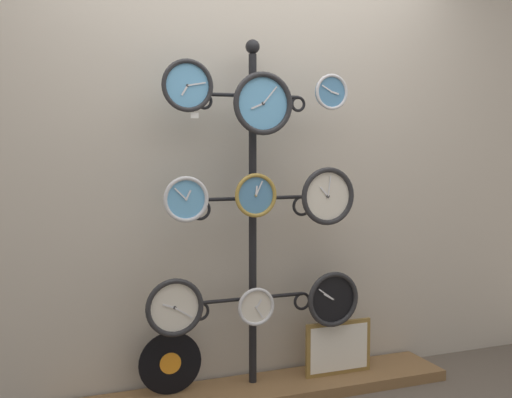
{
  "coord_description": "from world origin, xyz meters",
  "views": [
    {
      "loc": [
        -1.12,
        -2.57,
        1.32
      ],
      "look_at": [
        0.0,
        0.36,
        1.07
      ],
      "focal_mm": 42.0,
      "sensor_mm": 36.0,
      "label": 1
    }
  ],
  "objects_px": {
    "clock_middle_left": "(186,199)",
    "clock_middle_center": "(255,195)",
    "clock_top_center": "(263,104)",
    "clock_bottom_left": "(175,307)",
    "picture_frame": "(338,348)",
    "clock_bottom_center": "(256,307)",
    "clock_top_right": "(331,92)",
    "vinyl_record": "(170,363)",
    "clock_bottom_right": "(333,299)",
    "display_stand": "(253,285)",
    "clock_middle_right": "(328,196)",
    "clock_top_left": "(187,86)"
  },
  "relations": [
    {
      "from": "clock_middle_left",
      "to": "clock_middle_center",
      "type": "distance_m",
      "value": 0.37
    },
    {
      "from": "clock_top_center",
      "to": "clock_middle_left",
      "type": "xyz_separation_m",
      "value": [
        -0.41,
        -0.0,
        -0.48
      ]
    },
    {
      "from": "clock_bottom_left",
      "to": "picture_frame",
      "type": "relative_size",
      "value": 0.74
    },
    {
      "from": "clock_middle_center",
      "to": "clock_bottom_center",
      "type": "relative_size",
      "value": 1.12
    },
    {
      "from": "clock_top_right",
      "to": "vinyl_record",
      "type": "distance_m",
      "value": 1.66
    },
    {
      "from": "clock_bottom_left",
      "to": "picture_frame",
      "type": "xyz_separation_m",
      "value": [
        0.94,
        0.02,
        -0.33
      ]
    },
    {
      "from": "clock_top_right",
      "to": "clock_bottom_right",
      "type": "distance_m",
      "value": 1.13
    },
    {
      "from": "display_stand",
      "to": "clock_bottom_center",
      "type": "height_order",
      "value": "display_stand"
    },
    {
      "from": "clock_bottom_center",
      "to": "clock_bottom_right",
      "type": "bearing_deg",
      "value": -1.32
    },
    {
      "from": "clock_top_center",
      "to": "clock_middle_right",
      "type": "xyz_separation_m",
      "value": [
        0.37,
        -0.01,
        -0.48
      ]
    },
    {
      "from": "clock_middle_right",
      "to": "clock_top_left",
      "type": "bearing_deg",
      "value": 176.87
    },
    {
      "from": "clock_top_center",
      "to": "display_stand",
      "type": "bearing_deg",
      "value": 98.86
    },
    {
      "from": "vinyl_record",
      "to": "clock_bottom_left",
      "type": "bearing_deg",
      "value": -84.49
    },
    {
      "from": "clock_middle_center",
      "to": "vinyl_record",
      "type": "xyz_separation_m",
      "value": [
        -0.43,
        0.1,
        -0.87
      ]
    },
    {
      "from": "clock_bottom_center",
      "to": "vinyl_record",
      "type": "distance_m",
      "value": 0.53
    },
    {
      "from": "clock_top_center",
      "to": "clock_bottom_left",
      "type": "xyz_separation_m",
      "value": [
        -0.47,
        0.02,
        -1.02
      ]
    },
    {
      "from": "clock_top_right",
      "to": "vinyl_record",
      "type": "relative_size",
      "value": 0.58
    },
    {
      "from": "clock_top_left",
      "to": "clock_top_center",
      "type": "distance_m",
      "value": 0.4
    },
    {
      "from": "clock_middle_center",
      "to": "clock_middle_right",
      "type": "relative_size",
      "value": 0.73
    },
    {
      "from": "clock_top_right",
      "to": "picture_frame",
      "type": "xyz_separation_m",
      "value": [
        0.08,
        0.04,
        -1.42
      ]
    },
    {
      "from": "clock_top_left",
      "to": "clock_bottom_right",
      "type": "height_order",
      "value": "clock_top_left"
    },
    {
      "from": "display_stand",
      "to": "clock_top_left",
      "type": "height_order",
      "value": "display_stand"
    },
    {
      "from": "clock_top_left",
      "to": "clock_bottom_center",
      "type": "distance_m",
      "value": 1.19
    },
    {
      "from": "clock_middle_center",
      "to": "clock_top_center",
      "type": "bearing_deg",
      "value": 6.57
    },
    {
      "from": "clock_top_center",
      "to": "clock_bottom_left",
      "type": "relative_size",
      "value": 1.09
    },
    {
      "from": "clock_middle_center",
      "to": "picture_frame",
      "type": "bearing_deg",
      "value": 5.11
    },
    {
      "from": "display_stand",
      "to": "clock_middle_right",
      "type": "xyz_separation_m",
      "value": [
        0.39,
        -0.12,
        0.48
      ]
    },
    {
      "from": "clock_top_left",
      "to": "picture_frame",
      "type": "bearing_deg",
      "value": 0.88
    },
    {
      "from": "clock_middle_right",
      "to": "clock_bottom_right",
      "type": "bearing_deg",
      "value": 20.79
    },
    {
      "from": "clock_top_right",
      "to": "vinyl_record",
      "type": "bearing_deg",
      "value": 173.63
    },
    {
      "from": "clock_bottom_left",
      "to": "clock_bottom_right",
      "type": "height_order",
      "value": "clock_bottom_left"
    },
    {
      "from": "clock_middle_center",
      "to": "picture_frame",
      "type": "relative_size",
      "value": 0.57
    },
    {
      "from": "display_stand",
      "to": "picture_frame",
      "type": "relative_size",
      "value": 4.73
    },
    {
      "from": "clock_middle_right",
      "to": "picture_frame",
      "type": "height_order",
      "value": "clock_middle_right"
    },
    {
      "from": "display_stand",
      "to": "clock_middle_center",
      "type": "xyz_separation_m",
      "value": [
        -0.03,
        -0.11,
        0.5
      ]
    },
    {
      "from": "clock_top_right",
      "to": "picture_frame",
      "type": "relative_size",
      "value": 0.48
    },
    {
      "from": "clock_top_left",
      "to": "vinyl_record",
      "type": "height_order",
      "value": "clock_top_left"
    },
    {
      "from": "clock_bottom_center",
      "to": "clock_middle_right",
      "type": "bearing_deg",
      "value": -4.07
    },
    {
      "from": "clock_top_center",
      "to": "clock_top_right",
      "type": "xyz_separation_m",
      "value": [
        0.39,
        0.0,
        0.07
      ]
    },
    {
      "from": "clock_bottom_left",
      "to": "clock_top_left",
      "type": "bearing_deg",
      "value": 4.7
    },
    {
      "from": "clock_bottom_center",
      "to": "clock_top_center",
      "type": "bearing_deg",
      "value": -25.46
    },
    {
      "from": "clock_top_center",
      "to": "clock_middle_center",
      "type": "height_order",
      "value": "clock_top_center"
    },
    {
      "from": "display_stand",
      "to": "picture_frame",
      "type": "distance_m",
      "value": 0.63
    },
    {
      "from": "clock_middle_left",
      "to": "clock_bottom_center",
      "type": "bearing_deg",
      "value": 2.43
    },
    {
      "from": "clock_middle_left",
      "to": "picture_frame",
      "type": "relative_size",
      "value": 0.57
    },
    {
      "from": "clock_top_right",
      "to": "clock_bottom_right",
      "type": "relative_size",
      "value": 0.62
    },
    {
      "from": "clock_top_left",
      "to": "clock_bottom_left",
      "type": "distance_m",
      "value": 1.11
    },
    {
      "from": "clock_bottom_right",
      "to": "clock_top_right",
      "type": "bearing_deg",
      "value": -174.03
    },
    {
      "from": "clock_bottom_left",
      "to": "clock_bottom_right",
      "type": "distance_m",
      "value": 0.89
    },
    {
      "from": "clock_middle_center",
      "to": "clock_middle_right",
      "type": "bearing_deg",
      "value": -1.15
    }
  ]
}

